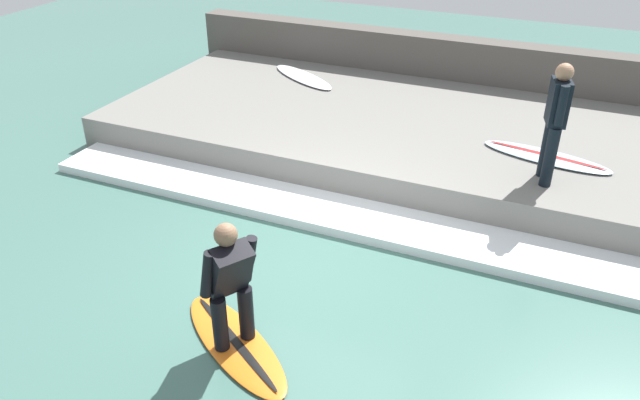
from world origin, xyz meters
TOP-DOWN VIEW (x-y plane):
  - ground_plane at (0.00, 0.00)m, footprint 28.00×28.00m
  - concrete_ledge at (3.89, 0.00)m, footprint 4.40×9.96m
  - back_wall at (6.34, 0.00)m, footprint 0.50×10.45m
  - wave_foam_crest at (1.22, 0.00)m, footprint 0.93×9.46m
  - surfboard_riding at (-1.59, 0.07)m, footprint 1.47×1.89m
  - surfer_riding at (-1.59, 0.07)m, footprint 0.57×0.59m
  - surfer_waiting_near at (2.49, -2.52)m, footprint 0.55×0.31m
  - surfboard_waiting_near at (3.22, -2.48)m, footprint 0.88×1.96m
  - surfboard_spare at (5.06, 2.36)m, footprint 1.36×1.81m

SIDE VIEW (x-z plane):
  - ground_plane at x=0.00m, z-range 0.00..0.00m
  - surfboard_riding at x=-1.59m, z-range 0.00..0.06m
  - wave_foam_crest at x=1.22m, z-range 0.00..0.14m
  - concrete_ledge at x=3.89m, z-range 0.00..0.55m
  - surfboard_spare at x=5.06m, z-range 0.55..0.61m
  - surfboard_waiting_near at x=3.22m, z-range 0.55..0.61m
  - back_wall at x=6.34m, z-range 0.00..1.34m
  - surfer_riding at x=-1.59m, z-range 0.14..1.60m
  - surfer_waiting_near at x=2.49m, z-range 0.65..2.32m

